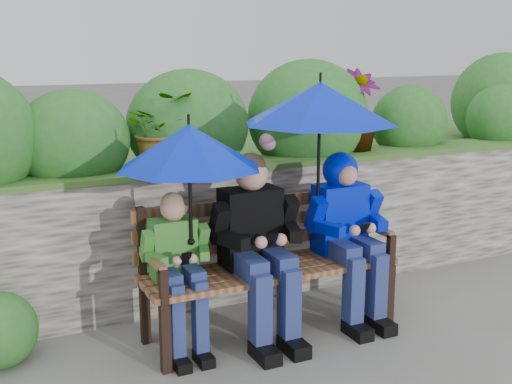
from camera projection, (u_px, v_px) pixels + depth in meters
name	position (u px, v px, depth m)	size (l,w,h in m)	color
ground	(262.00, 334.00, 4.26)	(60.00, 60.00, 0.00)	#615F53
garden_backdrop	(171.00, 190.00, 5.43)	(8.01, 2.87, 1.86)	#47443C
park_bench	(266.00, 256.00, 4.24)	(1.70, 0.50, 0.90)	black
boy_left	(178.00, 263.00, 3.90)	(0.41, 0.48, 1.01)	#285C1A
boy_middle	(257.00, 240.00, 4.09)	(0.57, 0.66, 1.21)	black
boy_right	(347.00, 223.00, 4.38)	(0.53, 0.64, 1.16)	#0007B4
umbrella_left	(189.00, 147.00, 3.78)	(0.89, 0.89, 0.80)	#001BBF
umbrella_right	(320.00, 103.00, 4.14)	(1.02, 1.02, 1.00)	#001BBF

